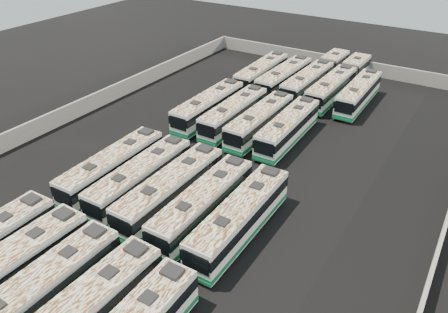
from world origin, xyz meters
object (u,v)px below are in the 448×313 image
(bus_midfront_far_right, at_px, (240,218))
(bus_back_right, at_px, (340,81))
(bus_midback_right, at_px, (288,128))
(bus_back_left, at_px, (284,78))
(bus_midback_center, at_px, (260,121))
(bus_back_far_left, at_px, (262,73))
(bus_back_center, at_px, (317,76))
(bus_front_left, at_px, (6,272))
(bus_midfront_far_left, at_px, (113,167))
(bus_midfront_right, at_px, (203,204))
(bus_midfront_left, at_px, (141,178))
(bus_midfront_center, at_px, (171,190))
(bus_midback_far_left, at_px, (209,107))
(bus_back_far_right, at_px, (358,94))
(bus_midback_left, at_px, (234,113))
(bus_front_center, at_px, (39,294))

(bus_midfront_far_right, relative_size, bus_back_right, 0.66)
(bus_midback_right, bearing_deg, bus_back_left, 116.22)
(bus_back_right, bearing_deg, bus_midback_center, -100.51)
(bus_back_far_left, relative_size, bus_back_center, 0.65)
(bus_front_left, xyz_separation_m, bus_back_right, (7.49, 49.18, -0.04))
(bus_midfront_far_left, bearing_deg, bus_front_left, -77.06)
(bus_midback_right, bearing_deg, bus_midfront_right, -90.96)
(bus_midfront_left, distance_m, bus_midfront_far_right, 11.13)
(bus_midfront_center, xyz_separation_m, bus_midback_far_left, (-7.38, 17.17, -0.03))
(bus_back_far_left, bearing_deg, bus_midback_far_left, -91.37)
(bus_midback_far_left, height_order, bus_back_far_right, bus_midback_far_left)
(bus_back_left, bearing_deg, bus_midback_center, -74.24)
(bus_midback_left, height_order, bus_back_far_left, bus_back_far_left)
(bus_back_center, bearing_deg, bus_front_left, -93.02)
(bus_midfront_far_right, height_order, bus_back_left, bus_back_left)
(bus_back_right, relative_size, bus_back_far_right, 1.57)
(bus_front_center, distance_m, bus_midback_left, 31.79)
(bus_midfront_far_left, height_order, bus_back_far_right, bus_midfront_far_left)
(bus_midfront_left, bearing_deg, bus_midfront_far_left, 179.76)
(bus_back_far_right, bearing_deg, bus_back_center, 154.58)
(bus_front_left, relative_size, bus_back_left, 0.99)
(bus_front_left, height_order, bus_midback_right, bus_front_left)
(bus_back_right, bearing_deg, bus_midfront_center, -95.12)
(bus_midfront_far_left, relative_size, bus_back_far_left, 0.98)
(bus_front_left, height_order, bus_midback_left, bus_front_left)
(bus_midfront_left, bearing_deg, bus_midback_far_left, 100.92)
(bus_midfront_center, xyz_separation_m, bus_midback_left, (-3.64, 17.25, -0.08))
(bus_midback_center, relative_size, bus_back_left, 0.96)
(bus_midfront_far_right, height_order, bus_back_center, bus_midfront_far_right)
(bus_midback_right, height_order, bus_back_center, bus_back_center)
(bus_midback_center, height_order, bus_back_right, bus_back_right)
(bus_midfront_left, relative_size, bus_midfront_center, 0.97)
(bus_midfront_left, bearing_deg, bus_midfront_right, -3.02)
(bus_front_left, xyz_separation_m, bus_midback_center, (3.83, 31.35, -0.05))
(bus_midback_left, relative_size, bus_midback_center, 0.99)
(bus_midfront_center, xyz_separation_m, bus_back_far_right, (7.52, 31.70, -0.07))
(bus_midfront_far_left, height_order, bus_midfront_left, bus_midfront_left)
(bus_midfront_right, xyz_separation_m, bus_midback_center, (-3.57, 17.18, -0.02))
(bus_front_center, xyz_separation_m, bus_midfront_center, (0.02, 14.34, 0.05))
(bus_midfront_far_left, xyz_separation_m, bus_back_far_left, (-0.03, 31.57, 0.04))
(bus_back_center, distance_m, bus_back_far_right, 8.19)
(bus_midfront_center, height_order, bus_back_right, bus_midfront_center)
(bus_midback_center, xyz_separation_m, bus_back_center, (-0.03, 18.14, 0.02))
(bus_front_left, relative_size, bus_midfront_center, 0.99)
(bus_midfront_left, height_order, bus_midback_far_left, bus_midback_far_left)
(bus_front_left, xyz_separation_m, bus_midfront_left, (-0.03, 14.41, -0.04))
(bus_midback_left, xyz_separation_m, bus_back_far_left, (-3.74, 14.35, 0.06))
(bus_midback_right, bearing_deg, bus_front_left, -104.12)
(bus_front_left, xyz_separation_m, bus_midfront_right, (7.40, 14.17, -0.03))
(bus_midfront_right, height_order, bus_back_far_right, bus_midfront_right)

